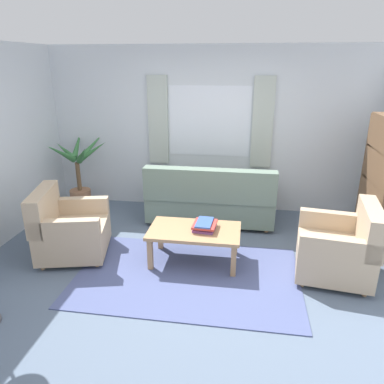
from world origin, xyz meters
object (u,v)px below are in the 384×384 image
object	(u,v)px
couch	(211,200)
bookshelf	(382,183)
coffee_table	(194,234)
armchair_right	(340,248)
potted_plant	(79,175)
book_stack_on_table	(205,225)
armchair_left	(68,229)

from	to	relation	value
couch	bookshelf	size ratio (longest dim) A/B	1.10
coffee_table	armchair_right	bearing A→B (deg)	-1.78
armchair_right	potted_plant	size ratio (longest dim) A/B	0.74
potted_plant	book_stack_on_table	bearing A→B (deg)	-32.09
bookshelf	potted_plant	bearing A→B (deg)	81.99
armchair_left	potted_plant	bearing A→B (deg)	6.28
coffee_table	potted_plant	distance (m)	2.58
potted_plant	armchair_left	bearing A→B (deg)	-70.38
coffee_table	bookshelf	distance (m)	2.50
armchair_left	potted_plant	xyz separation A→B (m)	(-0.54, 1.51, 0.24)
armchair_left	coffee_table	xyz separation A→B (m)	(1.60, 0.07, 0.03)
couch	book_stack_on_table	size ratio (longest dim) A/B	5.64
armchair_right	bookshelf	size ratio (longest dim) A/B	0.55
book_stack_on_table	coffee_table	bearing A→B (deg)	-167.41
potted_plant	couch	bearing A→B (deg)	-5.91
coffee_table	potted_plant	xyz separation A→B (m)	(-2.14, 1.44, 0.21)
coffee_table	book_stack_on_table	distance (m)	0.16
couch	coffee_table	size ratio (longest dim) A/B	1.73
armchair_left	coffee_table	bearing A→B (deg)	-101.01
couch	armchair_left	world-z (taller)	couch
coffee_table	bookshelf	bearing A→B (deg)	19.40
armchair_right	book_stack_on_table	bearing A→B (deg)	-85.43
coffee_table	book_stack_on_table	bearing A→B (deg)	12.59
potted_plant	bookshelf	bearing A→B (deg)	-8.01
armchair_left	coffee_table	distance (m)	1.60
armchair_left	bookshelf	xyz separation A→B (m)	(3.91, 0.88, 0.53)
book_stack_on_table	potted_plant	distance (m)	2.66
armchair_left	potted_plant	world-z (taller)	potted_plant
couch	potted_plant	size ratio (longest dim) A/B	1.50
couch	coffee_table	distance (m)	1.21
bookshelf	armchair_right	bearing A→B (deg)	143.90
couch	bookshelf	distance (m)	2.33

